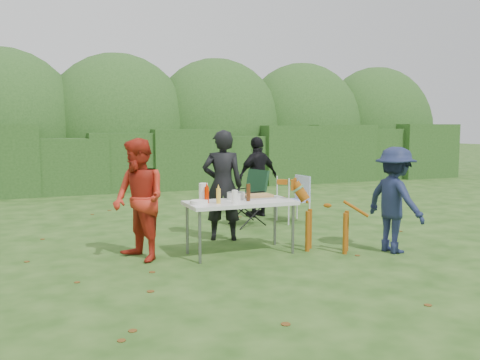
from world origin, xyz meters
name	(u,v)px	position (x,y,z in m)	size (l,w,h in m)	color
ground	(238,258)	(0.00, 0.00, 0.00)	(80.00, 80.00, 0.00)	#1E4211
hedge_row	(128,160)	(0.00, 8.00, 0.85)	(22.00, 1.40, 1.70)	#23471C
shrub_backdrop	(118,132)	(0.00, 9.60, 1.60)	(20.00, 2.60, 3.20)	#3D6628
folding_table	(240,205)	(0.12, 0.23, 0.69)	(1.50, 0.70, 0.74)	silver
person_cook	(223,185)	(0.20, 1.13, 0.86)	(0.63, 0.41, 1.72)	black
person_red_jacket	(139,200)	(-1.24, 0.41, 0.81)	(0.79, 0.61, 1.62)	#B22617
person_black_puffy	(258,177)	(1.58, 2.82, 0.79)	(0.92, 0.38, 1.57)	black
child	(395,200)	(2.17, -0.52, 0.74)	(0.96, 0.55, 1.49)	#192141
dog	(327,217)	(1.31, -0.12, 0.50)	(1.05, 0.42, 1.00)	#8D480E
camping_chair	(247,198)	(1.03, 2.08, 0.50)	(0.63, 0.63, 1.00)	#173722
lawn_chair	(293,199)	(1.95, 2.04, 0.43)	(0.51, 0.51, 0.87)	#4564B9
food_tray	(258,197)	(0.46, 0.39, 0.75)	(0.45, 0.30, 0.02)	#B7B7BA
focaccia_bread	(258,196)	(0.46, 0.39, 0.78)	(0.40, 0.26, 0.04)	#B48849
mustard_bottle	(218,196)	(-0.23, 0.14, 0.84)	(0.06, 0.06, 0.20)	yellow
ketchup_bottle	(207,195)	(-0.37, 0.22, 0.85)	(0.06, 0.06, 0.22)	#B61C00
beer_bottle	(248,192)	(0.23, 0.18, 0.86)	(0.06, 0.06, 0.24)	#47230F
paper_towel_roll	(203,193)	(-0.38, 0.33, 0.87)	(0.12, 0.12, 0.26)	white
cup_stack	(235,197)	(-0.03, 0.05, 0.83)	(0.08, 0.08, 0.18)	white
pasta_bowl	(236,196)	(0.14, 0.42, 0.79)	(0.26, 0.26, 0.10)	silver
plate_stack	(199,202)	(-0.49, 0.18, 0.77)	(0.24, 0.24, 0.05)	white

